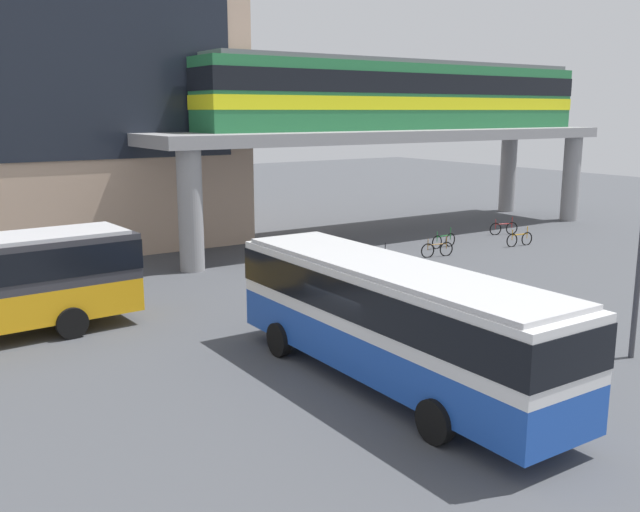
{
  "coord_description": "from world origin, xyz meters",
  "views": [
    {
      "loc": [
        -10.78,
        -14.18,
        7.03
      ],
      "look_at": [
        2.15,
        5.15,
        2.2
      ],
      "focal_mm": 39.36,
      "sensor_mm": 36.0,
      "label": 1
    }
  ],
  "objects_px": {
    "bicycle_green": "(444,241)",
    "bicycle_red": "(504,228)",
    "train": "(407,94)",
    "bicycle_brown": "(437,250)",
    "bicycle_black": "(379,258)",
    "bus_main": "(390,312)",
    "bicycle_orange": "(519,239)",
    "bicycle_silver": "(322,256)"
  },
  "relations": [
    {
      "from": "bicycle_green",
      "to": "bicycle_red",
      "type": "height_order",
      "value": "same"
    },
    {
      "from": "bicycle_red",
      "to": "train",
      "type": "bearing_deg",
      "value": 136.25
    },
    {
      "from": "bicycle_brown",
      "to": "bicycle_black",
      "type": "xyz_separation_m",
      "value": [
        -3.67,
        -0.09,
        0.0
      ]
    },
    {
      "from": "train",
      "to": "bus_main",
      "type": "distance_m",
      "value": 24.68
    },
    {
      "from": "bicycle_brown",
      "to": "bicycle_orange",
      "type": "relative_size",
      "value": 0.99
    },
    {
      "from": "train",
      "to": "bicycle_silver",
      "type": "height_order",
      "value": "train"
    },
    {
      "from": "bus_main",
      "to": "bicycle_red",
      "type": "height_order",
      "value": "bus_main"
    },
    {
      "from": "bicycle_green",
      "to": "bicycle_black",
      "type": "relative_size",
      "value": 1.06
    },
    {
      "from": "bicycle_brown",
      "to": "bicycle_red",
      "type": "bearing_deg",
      "value": 18.43
    },
    {
      "from": "bicycle_green",
      "to": "bicycle_black",
      "type": "xyz_separation_m",
      "value": [
        -5.6,
        -1.65,
        0.0
      ]
    },
    {
      "from": "train",
      "to": "bicycle_brown",
      "type": "xyz_separation_m",
      "value": [
        -3.4,
        -6.51,
        -7.59
      ]
    },
    {
      "from": "bicycle_black",
      "to": "bicycle_red",
      "type": "xyz_separation_m",
      "value": [
        11.24,
        2.61,
        0.0
      ]
    },
    {
      "from": "bicycle_green",
      "to": "bicycle_brown",
      "type": "relative_size",
      "value": 1.01
    },
    {
      "from": "bicycle_silver",
      "to": "bicycle_brown",
      "type": "bearing_deg",
      "value": -19.04
    },
    {
      "from": "train",
      "to": "bicycle_silver",
      "type": "bearing_deg",
      "value": -152.67
    },
    {
      "from": "train",
      "to": "bicycle_orange",
      "type": "bearing_deg",
      "value": -72.52
    },
    {
      "from": "bicycle_silver",
      "to": "bicycle_black",
      "type": "xyz_separation_m",
      "value": [
        1.85,
        -1.99,
        0.0
      ]
    },
    {
      "from": "train",
      "to": "bicycle_orange",
      "type": "relative_size",
      "value": 14.31
    },
    {
      "from": "bicycle_black",
      "to": "bicycle_red",
      "type": "bearing_deg",
      "value": 13.08
    },
    {
      "from": "bus_main",
      "to": "bicycle_silver",
      "type": "relative_size",
      "value": 6.19
    },
    {
      "from": "bicycle_black",
      "to": "bicycle_red",
      "type": "relative_size",
      "value": 0.98
    },
    {
      "from": "bicycle_brown",
      "to": "bicycle_orange",
      "type": "xyz_separation_m",
      "value": [
        5.56,
        -0.36,
        0.0
      ]
    },
    {
      "from": "bus_main",
      "to": "bicycle_brown",
      "type": "relative_size",
      "value": 6.26
    },
    {
      "from": "bicycle_brown",
      "to": "bicycle_green",
      "type": "bearing_deg",
      "value": 38.95
    },
    {
      "from": "bicycle_green",
      "to": "bicycle_black",
      "type": "height_order",
      "value": "same"
    },
    {
      "from": "bicycle_silver",
      "to": "bicycle_brown",
      "type": "height_order",
      "value": "same"
    },
    {
      "from": "bicycle_orange",
      "to": "bicycle_brown",
      "type": "bearing_deg",
      "value": 176.28
    },
    {
      "from": "train",
      "to": "bicycle_green",
      "type": "bearing_deg",
      "value": -106.52
    },
    {
      "from": "bicycle_red",
      "to": "bicycle_green",
      "type": "bearing_deg",
      "value": -170.31
    },
    {
      "from": "bicycle_black",
      "to": "bus_main",
      "type": "bearing_deg",
      "value": -127.55
    },
    {
      "from": "bus_main",
      "to": "bicycle_orange",
      "type": "relative_size",
      "value": 6.18
    },
    {
      "from": "bicycle_black",
      "to": "bicycle_red",
      "type": "distance_m",
      "value": 11.54
    },
    {
      "from": "bicycle_brown",
      "to": "bicycle_black",
      "type": "height_order",
      "value": "same"
    },
    {
      "from": "bus_main",
      "to": "bicycle_black",
      "type": "bearing_deg",
      "value": 52.45
    },
    {
      "from": "bicycle_brown",
      "to": "bicycle_black",
      "type": "distance_m",
      "value": 3.67
    },
    {
      "from": "bicycle_orange",
      "to": "train",
      "type": "bearing_deg",
      "value": 107.48
    },
    {
      "from": "bicycle_green",
      "to": "bicycle_silver",
      "type": "bearing_deg",
      "value": 177.34
    },
    {
      "from": "train",
      "to": "bicycle_orange",
      "type": "xyz_separation_m",
      "value": [
        2.16,
        -6.87,
        -7.59
      ]
    },
    {
      "from": "bicycle_red",
      "to": "bicycle_black",
      "type": "bearing_deg",
      "value": -166.92
    },
    {
      "from": "bus_main",
      "to": "train",
      "type": "bearing_deg",
      "value": 48.66
    },
    {
      "from": "bicycle_brown",
      "to": "bicycle_red",
      "type": "relative_size",
      "value": 1.03
    },
    {
      "from": "bus_main",
      "to": "bicycle_orange",
      "type": "bearing_deg",
      "value": 31.7
    }
  ]
}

